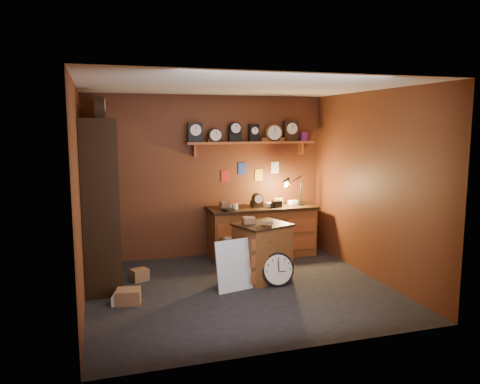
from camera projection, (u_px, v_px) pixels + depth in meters
The scene contains 11 objects.
floor at pixel (240, 289), 6.35m from camera, with size 4.00×4.00×0.00m, color black.
room_shell at pixel (241, 162), 6.22m from camera, with size 4.02×3.62×2.71m.
shelving_unit at pixel (98, 194), 6.58m from camera, with size 0.47×1.60×2.58m.
workbench at pixel (262, 228), 7.92m from camera, with size 1.84×0.66×1.36m.
low_cabinet at pixel (262, 249), 6.70m from camera, with size 0.88×0.81×0.91m.
big_round_clock at pixel (278, 270), 6.47m from camera, with size 0.47×0.16×0.47m.
white_panel at pixel (234, 290), 6.34m from camera, with size 0.53×0.02×0.71m, color silver.
mini_fridge at pixel (229, 247), 7.70m from camera, with size 0.55×0.57×0.45m.
floor_box_a at pixel (128, 296), 5.85m from camera, with size 0.29×0.25×0.18m, color #90613F.
floor_box_b at pixel (121, 299), 5.84m from camera, with size 0.20×0.23×0.12m, color white.
floor_box_c at pixel (140, 275), 6.70m from camera, with size 0.23×0.19×0.17m, color #90613F.
Camera 1 is at (-1.79, -5.83, 2.23)m, focal length 35.00 mm.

